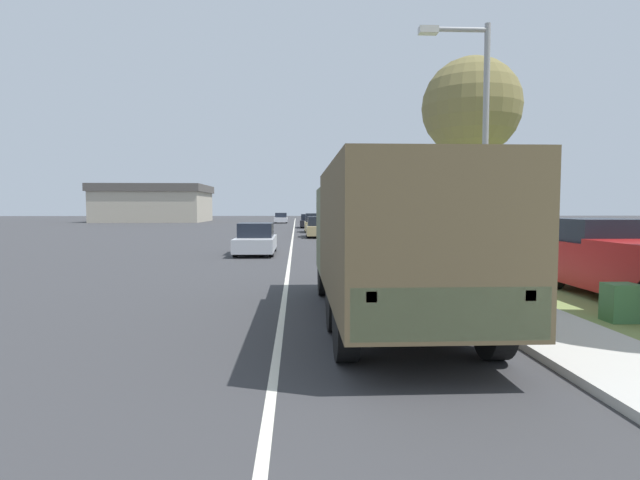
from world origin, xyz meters
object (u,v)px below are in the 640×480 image
(pickup_truck, at_px, (629,261))
(lamp_post, at_px, (476,131))
(car_second_ahead, at_px, (320,228))
(car_third_ahead, at_px, (315,224))
(car_fourth_ahead, at_px, (309,221))
(military_truck, at_px, (389,235))
(car_nearest_ahead, at_px, (256,240))
(car_farthest_ahead, at_px, (281,218))

(pickup_truck, bearing_deg, lamp_post, 166.05)
(car_second_ahead, height_order, lamp_post, lamp_post)
(car_second_ahead, bearing_deg, car_third_ahead, 90.84)
(car_second_ahead, xyz_separation_m, car_fourth_ahead, (-0.33, 16.88, -0.02))
(pickup_truck, relative_size, lamp_post, 0.86)
(military_truck, distance_m, car_second_ahead, 26.48)
(pickup_truck, bearing_deg, car_third_ahead, 100.61)
(military_truck, height_order, lamp_post, lamp_post)
(military_truck, xyz_separation_m, car_fourth_ahead, (-0.38, 43.34, -0.94))
(car_second_ahead, xyz_separation_m, car_third_ahead, (-0.11, 7.28, 0.05))
(car_third_ahead, bearing_deg, car_nearest_ahead, -99.51)
(car_second_ahead, distance_m, car_farthest_ahead, 33.15)
(car_second_ahead, bearing_deg, lamp_post, -83.80)
(car_nearest_ahead, height_order, car_third_ahead, car_third_ahead)
(military_truck, distance_m, lamp_post, 4.32)
(car_farthest_ahead, height_order, lamp_post, lamp_post)
(car_nearest_ahead, xyz_separation_m, lamp_post, (6.08, -10.92, 3.26))
(car_nearest_ahead, xyz_separation_m, car_fourth_ahead, (3.16, 29.81, 0.01))
(pickup_truck, bearing_deg, car_nearest_ahead, 128.59)
(car_nearest_ahead, distance_m, lamp_post, 12.92)
(car_second_ahead, height_order, car_third_ahead, car_third_ahead)
(military_truck, relative_size, car_second_ahead, 1.82)
(car_farthest_ahead, bearing_deg, pickup_truck, -80.47)
(lamp_post, bearing_deg, car_fourth_ahead, 94.11)
(car_third_ahead, bearing_deg, car_second_ahead, -89.16)
(car_fourth_ahead, relative_size, lamp_post, 0.72)
(military_truck, bearing_deg, pickup_truck, 17.13)
(car_second_ahead, distance_m, car_third_ahead, 7.28)
(car_third_ahead, distance_m, car_fourth_ahead, 9.61)
(military_truck, xyz_separation_m, lamp_post, (2.54, 2.61, 2.31))
(military_truck, xyz_separation_m, car_third_ahead, (-0.16, 33.74, -0.87))
(car_farthest_ahead, distance_m, pickup_truck, 58.40)
(car_second_ahead, bearing_deg, pickup_truck, -76.59)
(car_nearest_ahead, bearing_deg, pickup_truck, -51.41)
(military_truck, xyz_separation_m, car_second_ahead, (-0.05, 26.46, -0.92))
(lamp_post, bearing_deg, car_farthest_ahead, 96.41)
(car_fourth_ahead, bearing_deg, car_farthest_ahead, 102.17)
(lamp_post, bearing_deg, military_truck, -134.17)
(car_second_ahead, relative_size, car_fourth_ahead, 0.95)
(military_truck, bearing_deg, car_fourth_ahead, 90.51)
(car_nearest_ahead, height_order, car_second_ahead, car_second_ahead)
(car_second_ahead, xyz_separation_m, pickup_truck, (5.88, -24.66, 0.23))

